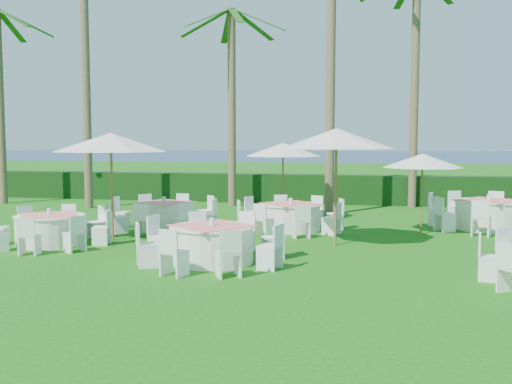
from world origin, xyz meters
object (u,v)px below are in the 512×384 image
at_px(banquet_table_d, 164,215).
at_px(banquet_table_e, 291,216).
at_px(umbrella_a, 111,142).
at_px(umbrella_d, 423,161).
at_px(banquet_table_f, 489,214).
at_px(umbrella_c, 283,150).
at_px(banquet_table_b, 212,243).
at_px(umbrella_b, 336,139).
at_px(banquet_table_a, 50,229).

distance_m(banquet_table_d, banquet_table_e, 3.74).
distance_m(umbrella_a, umbrella_d, 8.44).
relative_size(banquet_table_f, umbrella_c, 1.34).
distance_m(banquet_table_b, umbrella_c, 7.19).
distance_m(banquet_table_e, banquet_table_f, 5.87).
relative_size(banquet_table_d, umbrella_d, 1.40).
xyz_separation_m(banquet_table_e, umbrella_a, (-4.31, -2.66, 2.15)).
relative_size(banquet_table_d, banquet_table_f, 0.93).
bearing_deg(umbrella_d, umbrella_c, 153.75).
distance_m(banquet_table_e, umbrella_b, 3.45).
xyz_separation_m(banquet_table_f, umbrella_b, (-4.24, -3.62, 2.20)).
bearing_deg(banquet_table_d, umbrella_a, -106.05).
xyz_separation_m(banquet_table_a, banquet_table_b, (4.58, -1.20, 0.02)).
xyz_separation_m(umbrella_b, umbrella_c, (-2.03, 4.33, -0.33)).
xyz_separation_m(banquet_table_d, banquet_table_f, (9.39, 1.98, 0.04)).
height_order(banquet_table_b, banquet_table_d, banquet_table_b).
height_order(banquet_table_e, umbrella_d, umbrella_d).
relative_size(banquet_table_a, banquet_table_b, 0.95).
bearing_deg(banquet_table_b, banquet_table_f, 43.00).
height_order(umbrella_c, umbrella_d, umbrella_c).
xyz_separation_m(banquet_table_a, umbrella_d, (9.22, 3.63, 1.66)).
relative_size(banquet_table_e, umbrella_c, 1.20).
bearing_deg(banquet_table_a, umbrella_a, 36.72).
bearing_deg(umbrella_b, banquet_table_f, 40.44).
relative_size(banquet_table_a, umbrella_d, 1.33).
height_order(banquet_table_f, umbrella_b, umbrella_b).
bearing_deg(banquet_table_b, banquet_table_a, 165.35).
distance_m(banquet_table_e, umbrella_c, 2.93).
xyz_separation_m(banquet_table_f, umbrella_d, (-2.02, -1.39, 1.60)).
height_order(banquet_table_b, banquet_table_f, banquet_table_f).
distance_m(banquet_table_a, umbrella_a, 2.66).
height_order(umbrella_a, umbrella_d, umbrella_a).
distance_m(banquet_table_e, umbrella_a, 5.50).
bearing_deg(umbrella_a, banquet_table_f, 22.24).
relative_size(banquet_table_b, banquet_table_f, 0.93).
height_order(banquet_table_d, umbrella_a, umbrella_a).
height_order(banquet_table_d, banquet_table_f, banquet_table_f).
bearing_deg(umbrella_b, banquet_table_d, 162.31).
height_order(umbrella_b, umbrella_c, umbrella_b).
xyz_separation_m(banquet_table_b, banquet_table_d, (-2.73, 4.24, -0.00)).
distance_m(umbrella_a, umbrella_c, 6.08).
distance_m(banquet_table_a, umbrella_d, 10.05).
bearing_deg(banquet_table_f, banquet_table_d, -168.12).
relative_size(banquet_table_e, umbrella_b, 1.05).
height_order(banquet_table_a, banquet_table_d, banquet_table_d).
bearing_deg(umbrella_a, umbrella_c, 52.21).
bearing_deg(umbrella_d, banquet_table_f, 34.44).
relative_size(umbrella_a, umbrella_b, 1.04).
distance_m(banquet_table_d, banquet_table_f, 9.60).
bearing_deg(banquet_table_e, umbrella_b, -56.51).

